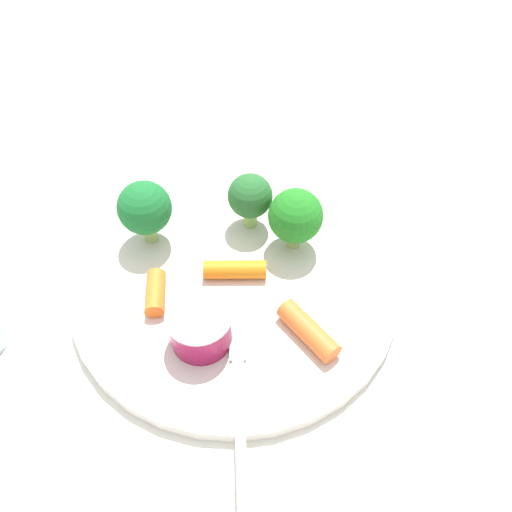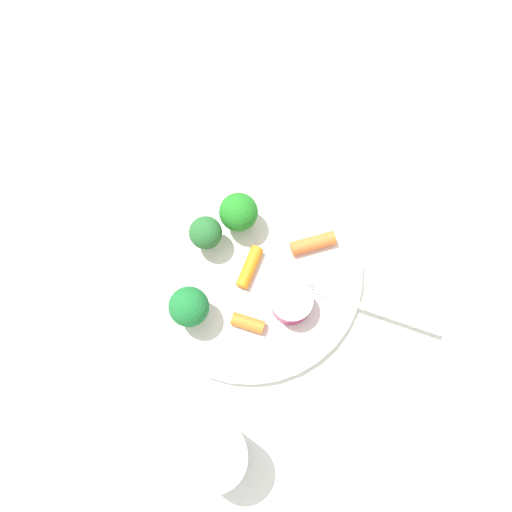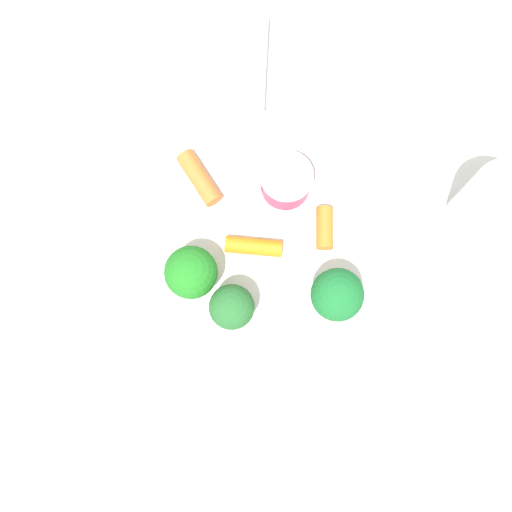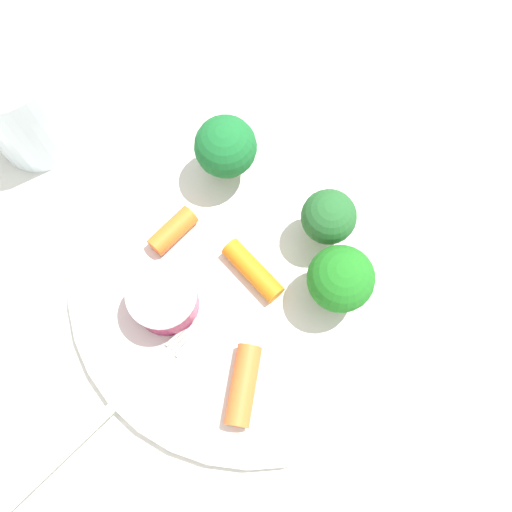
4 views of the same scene
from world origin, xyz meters
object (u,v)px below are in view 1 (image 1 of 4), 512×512
object	(u,v)px
sauce_cup	(203,328)
broccoli_floret_1	(145,209)
broccoli_floret_2	(250,197)
carrot_stick_0	(231,271)
carrot_stick_2	(308,330)
broccoli_floret_0	(296,216)
fork	(241,442)
plate	(236,280)
carrot_stick_1	(155,293)

from	to	relation	value
sauce_cup	broccoli_floret_1	xyz separation A→B (m)	(-0.08, -0.09, 0.02)
broccoli_floret_2	carrot_stick_0	bearing A→B (deg)	6.75
carrot_stick_2	broccoli_floret_2	bearing A→B (deg)	-138.79
sauce_cup	broccoli_floret_2	bearing A→B (deg)	-174.51
broccoli_floret_0	broccoli_floret_2	xyz separation A→B (m)	(-0.01, -0.04, -0.00)
broccoli_floret_1	carrot_stick_0	bearing A→B (deg)	80.02
carrot_stick_0	carrot_stick_2	distance (m)	0.08
broccoli_floret_1	fork	size ratio (longest dim) A/B	0.36
sauce_cup	broccoli_floret_0	world-z (taller)	broccoli_floret_0
broccoli_floret_0	carrot_stick_2	size ratio (longest dim) A/B	1.09
plate	carrot_stick_1	world-z (taller)	carrot_stick_1
broccoli_floret_0	broccoli_floret_2	world-z (taller)	broccoli_floret_0
broccoli_floret_2	carrot_stick_0	xyz separation A→B (m)	(0.06, 0.01, -0.02)
broccoli_floret_1	fork	world-z (taller)	broccoli_floret_1
sauce_cup	carrot_stick_1	bearing A→B (deg)	-112.43
carrot_stick_0	sauce_cup	bearing A→B (deg)	4.22
broccoli_floret_1	carrot_stick_0	size ratio (longest dim) A/B	1.19
sauce_cup	fork	size ratio (longest dim) A/B	0.28
plate	carrot_stick_0	world-z (taller)	carrot_stick_0
sauce_cup	broccoli_floret_1	world-z (taller)	broccoli_floret_1
plate	broccoli_floret_1	world-z (taller)	broccoli_floret_1
plate	broccoli_floret_2	size ratio (longest dim) A/B	5.06
broccoli_floret_2	carrot_stick_0	world-z (taller)	broccoli_floret_2
broccoli_floret_2	carrot_stick_1	distance (m)	0.11
fork	broccoli_floret_1	bearing A→B (deg)	-134.59
sauce_cup	plate	bearing A→B (deg)	-178.15
plate	carrot_stick_2	size ratio (longest dim) A/B	5.03
plate	carrot_stick_1	distance (m)	0.07
plate	carrot_stick_0	bearing A→B (deg)	-41.78
carrot_stick_2	plate	bearing A→B (deg)	-115.49
broccoli_floret_0	fork	xyz separation A→B (m)	(0.17, 0.02, -0.03)
carrot_stick_2	carrot_stick_0	bearing A→B (deg)	-112.98
carrot_stick_1	fork	size ratio (longest dim) A/B	0.22
sauce_cup	broccoli_floret_0	bearing A→B (deg)	164.43
sauce_cup	broccoli_floret_2	world-z (taller)	broccoli_floret_2
broccoli_floret_0	carrot_stick_1	world-z (taller)	broccoli_floret_0
broccoli_floret_0	fork	world-z (taller)	broccoli_floret_0
broccoli_floret_2	carrot_stick_0	size ratio (longest dim) A/B	1.05
carrot_stick_1	carrot_stick_2	size ratio (longest dim) A/B	0.71
broccoli_floret_0	broccoli_floret_1	xyz separation A→B (m)	(0.04, -0.12, 0.00)
carrot_stick_1	plate	bearing A→B (deg)	131.59
plate	carrot_stick_0	xyz separation A→B (m)	(0.00, -0.00, 0.01)
plate	carrot_stick_1	bearing A→B (deg)	-48.41
broccoli_floret_0	broccoli_floret_2	distance (m)	0.04
broccoli_floret_0	broccoli_floret_1	bearing A→B (deg)	-72.27
plate	broccoli_floret_2	xyz separation A→B (m)	(-0.06, -0.01, 0.04)
carrot_stick_2	fork	distance (m)	0.09
sauce_cup	carrot_stick_0	world-z (taller)	sauce_cup
broccoli_floret_2	fork	distance (m)	0.20
broccoli_floret_0	broccoli_floret_2	size ratio (longest dim) A/B	1.09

